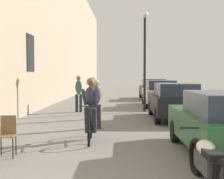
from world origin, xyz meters
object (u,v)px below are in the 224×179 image
cyclist_on_bicycle (90,111)px  parked_car_fourth (153,89)px  street_lamp (145,48)px  parked_car_third (160,93)px  parked_motorcycle (208,163)px  pedestrian_near (96,101)px  pedestrian_far (79,92)px  pedestrian_mid (93,96)px  parked_car_nearest (221,123)px  cafe_chair_mid_toward_street (7,133)px  parked_car_second (174,101)px

cyclist_on_bicycle → parked_car_fourth: cyclist_on_bicycle is taller
parked_car_fourth → street_lamp: bearing=-98.1°
parked_car_third → parked_motorcycle: parked_car_third is taller
pedestrian_near → pedestrian_far: (-1.26, 4.78, 0.06)m
pedestrian_far → street_lamp: 3.86m
cyclist_on_bicycle → pedestrian_near: cyclist_on_bicycle is taller
pedestrian_mid → parked_car_nearest: pedestrian_mid is taller
pedestrian_near → cafe_chair_mid_toward_street: bearing=-114.0°
cyclist_on_bicycle → parked_car_nearest: size_ratio=0.44×
pedestrian_near → street_lamp: 5.89m
parked_car_nearest → parked_car_second: parked_car_second is taller
pedestrian_near → parked_car_fourth: 13.56m
cyclist_on_bicycle → pedestrian_far: 6.84m
cafe_chair_mid_toward_street → parked_car_third: size_ratio=0.21×
pedestrian_near → parked_motorcycle: size_ratio=0.77×
cyclist_on_bicycle → parked_car_second: (2.93, 4.23, -0.05)m
pedestrian_far → parked_car_fourth: pedestrian_far is taller
pedestrian_mid → parked_motorcycle: bearing=-71.6°
cyclist_on_bicycle → parked_motorcycle: bearing=-57.9°
street_lamp → cafe_chair_mid_toward_street: bearing=-112.2°
pedestrian_far → street_lamp: street_lamp is taller
cafe_chair_mid_toward_street → parked_motorcycle: cafe_chair_mid_toward_street is taller
cyclist_on_bicycle → parked_car_third: (2.98, 9.70, -0.03)m
cyclist_on_bicycle → pedestrian_near: (-0.02, 1.94, 0.12)m
pedestrian_mid → parked_car_third: bearing=58.9°
pedestrian_near → parked_car_nearest: pedestrian_near is taller
pedestrian_near → street_lamp: size_ratio=0.34×
cyclist_on_bicycle → street_lamp: (1.94, 7.05, 2.30)m
pedestrian_near → parked_car_fourth: bearing=76.8°
cafe_chair_mid_toward_street → parked_car_third: parked_car_third is taller
parked_car_fourth → parked_motorcycle: parked_car_fourth is taller
cyclist_on_bicycle → pedestrian_mid: 4.22m
cafe_chair_mid_toward_street → parked_car_nearest: bearing=2.2°
cyclist_on_bicycle → parked_car_nearest: 3.42m
cafe_chair_mid_toward_street → parked_car_third: bearing=68.0°
pedestrian_far → parked_car_third: (4.25, 2.98, -0.22)m
pedestrian_far → parked_motorcycle: size_ratio=0.82×
pedestrian_mid → parked_car_fourth: (3.43, 10.94, -0.18)m
parked_motorcycle → pedestrian_mid: bearing=108.4°
parked_car_nearest → street_lamp: bearing=97.4°
pedestrian_near → parked_car_second: 3.73m
parked_motorcycle → cafe_chair_mid_toward_street: bearing=154.6°
cyclist_on_bicycle → street_lamp: bearing=74.6°
pedestrian_mid → parked_car_third: (3.32, 5.50, -0.18)m
cyclist_on_bicycle → parked_car_third: bearing=72.9°
parked_motorcycle → street_lamp: bearing=91.6°
parked_car_nearest → parked_motorcycle: 2.21m
pedestrian_mid → street_lamp: 4.24m
pedestrian_mid → pedestrian_far: size_ratio=0.97×
cafe_chair_mid_toward_street → pedestrian_near: bearing=66.0°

